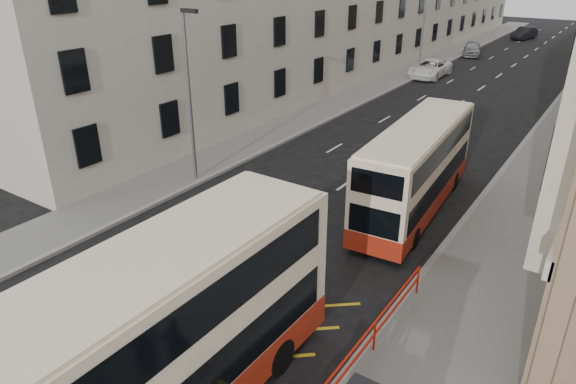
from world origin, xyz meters
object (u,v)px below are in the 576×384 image
Objects in this scene: street_lamp_far at (424,23)px; car_silver at (472,49)px; street_lamp_near at (190,89)px; double_decker_rear at (417,169)px; white_van at (430,68)px; car_dark at (524,33)px; double_decker_front at (128,369)px.

car_silver is at bearing 84.95° from street_lamp_far.
car_silver is at bearing 88.47° from street_lamp_near.
double_decker_rear is at bearing 15.86° from street_lamp_near.
street_lamp_far is 1.42× the size of white_van.
car_dark is at bearing 83.54° from street_lamp_far.
double_decker_rear is at bearing -69.52° from street_lamp_far.
white_van is (1.15, 29.74, -3.85)m from street_lamp_near.
car_silver is at bearing 90.47° from white_van.
street_lamp_far is (0.00, 30.00, 0.00)m from street_lamp_near.
street_lamp_near is 30.01m from white_van.
double_decker_front reaches higher than white_van.
street_lamp_near reaches higher than white_van.
car_silver is (1.15, 43.02, -3.86)m from street_lamp_near.
double_decker_front is 71.83m from car_dark.
street_lamp_far is at bearing 103.40° from double_decker_front.
double_decker_rear is 2.17× the size of car_silver.
car_dark is at bearing 86.79° from street_lamp_near.
street_lamp_far is at bearing 106.41° from double_decker_rear.
white_van reaches higher than car_silver.
car_dark is (-6.22, 71.54, -1.58)m from double_decker_front.
street_lamp_far is at bearing 90.00° from street_lamp_near.
street_lamp_far is 29.98m from car_dark.
street_lamp_far is 4.03m from white_van.
white_van is 13.28m from car_silver.
street_lamp_far is 0.68× the size of double_decker_front.
street_lamp_near is 43.20m from car_silver.
car_dark is at bearing 95.54° from double_decker_front.
double_decker_rear is 28.35m from white_van.
double_decker_front is 42.60m from white_van.
car_dark is at bearing 68.67° from car_silver.
double_decker_front is 14.89m from double_decker_rear.
white_van is (1.15, -0.26, -3.85)m from street_lamp_far.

